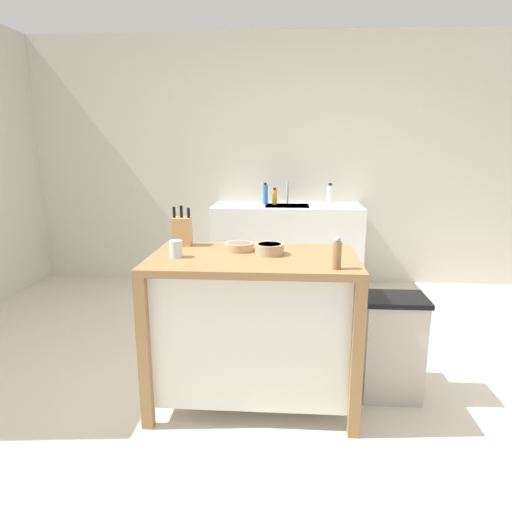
{
  "coord_description": "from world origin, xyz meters",
  "views": [
    {
      "loc": [
        0.04,
        -2.44,
        1.48
      ],
      "look_at": [
        -0.15,
        0.22,
        0.83
      ],
      "focal_mm": 32.13,
      "sensor_mm": 36.0,
      "label": 1
    }
  ],
  "objects_px": {
    "bowl_stoneware_deep": "(270,249)",
    "bowl_ceramic_wide": "(239,246)",
    "bottle_hand_soap": "(275,197)",
    "bottle_spray_cleaner": "(265,194)",
    "trash_bin": "(392,347)",
    "bottle_dish_soap": "(330,195)",
    "knife_block": "(182,231)",
    "drinking_cup": "(176,249)",
    "sink_faucet": "(287,193)",
    "kitchen_island": "(254,321)",
    "pepper_grinder": "(337,254)"
  },
  "relations": [
    {
      "from": "bottle_hand_soap",
      "to": "bowl_stoneware_deep",
      "type": "bearing_deg",
      "value": -88.99
    },
    {
      "from": "bottle_hand_soap",
      "to": "bottle_dish_soap",
      "type": "bearing_deg",
      "value": 2.96
    },
    {
      "from": "pepper_grinder",
      "to": "sink_faucet",
      "type": "height_order",
      "value": "sink_faucet"
    },
    {
      "from": "kitchen_island",
      "to": "bottle_hand_soap",
      "type": "bearing_deg",
      "value": 88.8
    },
    {
      "from": "drinking_cup",
      "to": "pepper_grinder",
      "type": "xyz_separation_m",
      "value": [
        0.85,
        -0.19,
        0.03
      ]
    },
    {
      "from": "bowl_stoneware_deep",
      "to": "bottle_dish_soap",
      "type": "bearing_deg",
      "value": 76.89
    },
    {
      "from": "bowl_stoneware_deep",
      "to": "bowl_ceramic_wide",
      "type": "relative_size",
      "value": 0.97
    },
    {
      "from": "knife_block",
      "to": "bowl_ceramic_wide",
      "type": "height_order",
      "value": "knife_block"
    },
    {
      "from": "drinking_cup",
      "to": "bottle_hand_soap",
      "type": "height_order",
      "value": "bottle_hand_soap"
    },
    {
      "from": "pepper_grinder",
      "to": "bottle_dish_soap",
      "type": "bearing_deg",
      "value": 85.86
    },
    {
      "from": "bottle_dish_soap",
      "to": "bottle_spray_cleaner",
      "type": "bearing_deg",
      "value": -173.46
    },
    {
      "from": "pepper_grinder",
      "to": "sink_faucet",
      "type": "relative_size",
      "value": 0.75
    },
    {
      "from": "knife_block",
      "to": "bottle_hand_soap",
      "type": "xyz_separation_m",
      "value": [
        0.5,
        2.04,
        -0.01
      ]
    },
    {
      "from": "drinking_cup",
      "to": "trash_bin",
      "type": "height_order",
      "value": "drinking_cup"
    },
    {
      "from": "bowl_ceramic_wide",
      "to": "bottle_hand_soap",
      "type": "height_order",
      "value": "bottle_hand_soap"
    },
    {
      "from": "bottle_hand_soap",
      "to": "bottle_spray_cleaner",
      "type": "distance_m",
      "value": 0.11
    },
    {
      "from": "pepper_grinder",
      "to": "bottle_spray_cleaner",
      "type": "xyz_separation_m",
      "value": [
        -0.48,
        2.48,
        0.03
      ]
    },
    {
      "from": "knife_block",
      "to": "bottle_dish_soap",
      "type": "distance_m",
      "value": 2.33
    },
    {
      "from": "pepper_grinder",
      "to": "bottle_dish_soap",
      "type": "relative_size",
      "value": 0.76
    },
    {
      "from": "bowl_stoneware_deep",
      "to": "bottle_spray_cleaner",
      "type": "bearing_deg",
      "value": 93.5
    },
    {
      "from": "kitchen_island",
      "to": "knife_block",
      "type": "bearing_deg",
      "value": 151.55
    },
    {
      "from": "bowl_ceramic_wide",
      "to": "bowl_stoneware_deep",
      "type": "bearing_deg",
      "value": -24.4
    },
    {
      "from": "pepper_grinder",
      "to": "trash_bin",
      "type": "xyz_separation_m",
      "value": [
        0.38,
        0.35,
        -0.64
      ]
    },
    {
      "from": "kitchen_island",
      "to": "bowl_stoneware_deep",
      "type": "distance_m",
      "value": 0.43
    },
    {
      "from": "knife_block",
      "to": "bottle_dish_soap",
      "type": "bearing_deg",
      "value": 62.58
    },
    {
      "from": "kitchen_island",
      "to": "bottle_dish_soap",
      "type": "xyz_separation_m",
      "value": [
        0.62,
        2.31,
        0.49
      ]
    },
    {
      "from": "drinking_cup",
      "to": "bottle_hand_soap",
      "type": "xyz_separation_m",
      "value": [
        0.47,
        2.35,
        0.03
      ]
    },
    {
      "from": "trash_bin",
      "to": "bottle_hand_soap",
      "type": "bearing_deg",
      "value": 109.37
    },
    {
      "from": "kitchen_island",
      "to": "drinking_cup",
      "type": "bearing_deg",
      "value": -171.55
    },
    {
      "from": "kitchen_island",
      "to": "trash_bin",
      "type": "xyz_separation_m",
      "value": [
        0.82,
        0.1,
        -0.18
      ]
    },
    {
      "from": "bowl_ceramic_wide",
      "to": "bottle_spray_cleaner",
      "type": "bearing_deg",
      "value": 88.79
    },
    {
      "from": "drinking_cup",
      "to": "sink_faucet",
      "type": "xyz_separation_m",
      "value": [
        0.6,
        2.41,
        0.06
      ]
    },
    {
      "from": "trash_bin",
      "to": "kitchen_island",
      "type": "bearing_deg",
      "value": -173.04
    },
    {
      "from": "bowl_stoneware_deep",
      "to": "bottle_dish_soap",
      "type": "xyz_separation_m",
      "value": [
        0.53,
        2.27,
        0.07
      ]
    },
    {
      "from": "knife_block",
      "to": "bowl_stoneware_deep",
      "type": "distance_m",
      "value": 0.58
    },
    {
      "from": "trash_bin",
      "to": "bottle_spray_cleaner",
      "type": "bearing_deg",
      "value": 111.98
    },
    {
      "from": "bowl_stoneware_deep",
      "to": "bowl_ceramic_wide",
      "type": "height_order",
      "value": "bowl_stoneware_deep"
    },
    {
      "from": "sink_faucet",
      "to": "bottle_spray_cleaner",
      "type": "relative_size",
      "value": 0.97
    },
    {
      "from": "kitchen_island",
      "to": "bottle_spray_cleaner",
      "type": "relative_size",
      "value": 5.08
    },
    {
      "from": "drinking_cup",
      "to": "bottle_hand_soap",
      "type": "distance_m",
      "value": 2.39
    },
    {
      "from": "bowl_ceramic_wide",
      "to": "bottle_dish_soap",
      "type": "relative_size",
      "value": 0.76
    },
    {
      "from": "bowl_ceramic_wide",
      "to": "trash_bin",
      "type": "xyz_separation_m",
      "value": [
        0.91,
        -0.02,
        -0.59
      ]
    },
    {
      "from": "bowl_stoneware_deep",
      "to": "sink_faucet",
      "type": "xyz_separation_m",
      "value": [
        0.09,
        2.3,
        0.08
      ]
    },
    {
      "from": "kitchen_island",
      "to": "bottle_hand_soap",
      "type": "distance_m",
      "value": 2.33
    },
    {
      "from": "drinking_cup",
      "to": "sink_faucet",
      "type": "height_order",
      "value": "sink_faucet"
    },
    {
      "from": "trash_bin",
      "to": "bottle_dish_soap",
      "type": "bearing_deg",
      "value": 95.13
    },
    {
      "from": "bowl_stoneware_deep",
      "to": "sink_faucet",
      "type": "bearing_deg",
      "value": 87.72
    },
    {
      "from": "bowl_ceramic_wide",
      "to": "drinking_cup",
      "type": "distance_m",
      "value": 0.38
    },
    {
      "from": "kitchen_island",
      "to": "trash_bin",
      "type": "distance_m",
      "value": 0.84
    },
    {
      "from": "bottle_hand_soap",
      "to": "drinking_cup",
      "type": "bearing_deg",
      "value": -101.27
    }
  ]
}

